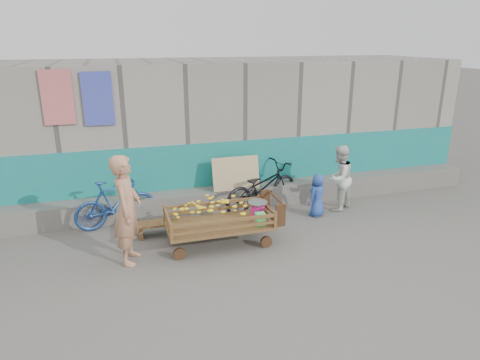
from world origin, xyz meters
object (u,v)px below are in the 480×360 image
object	(u,v)px
banana_cart	(217,215)
bicycle_dark	(262,187)
vendor_man	(127,210)
bicycle_blue	(116,203)
bench	(164,225)
child	(317,195)
woman	(339,178)

from	to	relation	value
banana_cart	bicycle_dark	xyz separation A→B (m)	(1.30, 1.34, -0.08)
banana_cart	bicycle_dark	size ratio (longest dim) A/B	1.05
vendor_man	bicycle_blue	xyz separation A→B (m)	(-0.18, 1.49, -0.43)
bench	bicycle_blue	distance (m)	1.09
child	bicycle_dark	size ratio (longest dim) A/B	0.47
banana_cart	child	distance (m)	2.38
banana_cart	bench	xyz separation A→B (m)	(-0.86, 0.69, -0.38)
bicycle_blue	woman	bearing A→B (deg)	-109.59
banana_cart	vendor_man	bearing A→B (deg)	-174.48
vendor_man	child	world-z (taller)	vendor_man
bicycle_dark	bicycle_blue	distance (m)	2.97
vendor_man	banana_cart	bearing A→B (deg)	-70.29
banana_cart	bench	world-z (taller)	banana_cart
bench	vendor_man	distance (m)	1.26
bench	bicycle_blue	bearing A→B (deg)	141.34
vendor_man	bicycle_blue	world-z (taller)	vendor_man
vendor_man	woman	bearing A→B (deg)	-62.55
bicycle_dark	banana_cart	bearing A→B (deg)	114.01
woman	bicycle_dark	xyz separation A→B (m)	(-1.54, 0.46, -0.20)
vendor_man	bicycle_blue	bearing A→B (deg)	21.18
bench	bicycle_blue	size ratio (longest dim) A/B	0.68
vendor_man	child	distance (m)	3.89
banana_cart	vendor_man	world-z (taller)	vendor_man
bench	woman	world-z (taller)	woman
bench	child	bearing A→B (deg)	0.24
child	bicycle_blue	world-z (taller)	bicycle_blue
bench	vendor_man	world-z (taller)	vendor_man
bench	bicycle_dark	world-z (taller)	bicycle_dark
banana_cart	bicycle_blue	xyz separation A→B (m)	(-1.68, 1.34, -0.10)
woman	bicycle_blue	bearing A→B (deg)	-37.61
woman	bicycle_dark	size ratio (longest dim) A/B	0.74
woman	child	distance (m)	0.65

